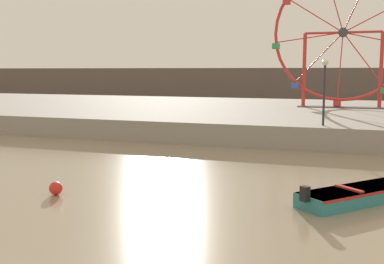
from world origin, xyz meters
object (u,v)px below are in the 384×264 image
at_px(ferris_wheel_red_frame, 343,35).
at_px(promenade_lamp_near, 325,82).
at_px(mooring_buoy_orange, 56,188).
at_px(motorboat_teal_painted, 384,190).

xyz_separation_m(ferris_wheel_red_frame, promenade_lamp_near, (-0.37, -12.89, -3.22)).
bearing_deg(ferris_wheel_red_frame, mooring_buoy_orange, -107.37).
bearing_deg(promenade_lamp_near, motorboat_teal_painted, -74.49).
height_order(motorboat_teal_painted, ferris_wheel_red_frame, ferris_wheel_red_frame).
height_order(motorboat_teal_painted, mooring_buoy_orange, motorboat_teal_painted).
xyz_separation_m(motorboat_teal_painted, ferris_wheel_red_frame, (-2.21, 22.21, 6.47)).
bearing_deg(mooring_buoy_orange, promenade_lamp_near, 58.89).
bearing_deg(motorboat_teal_painted, promenade_lamp_near, 56.26).
distance_m(motorboat_teal_painted, ferris_wheel_red_frame, 23.24).
bearing_deg(ferris_wheel_red_frame, motorboat_teal_painted, -84.31).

